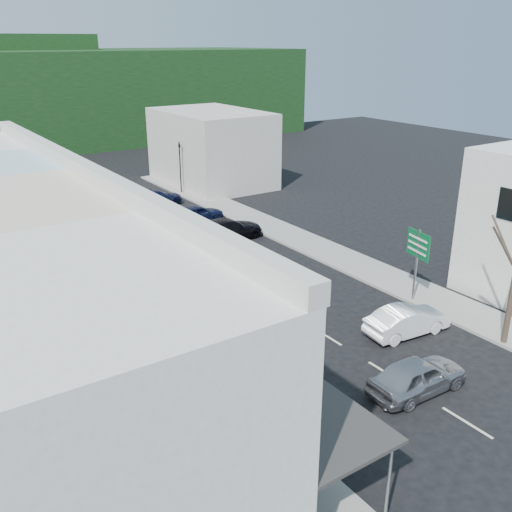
{
  "coord_description": "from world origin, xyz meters",
  "views": [
    {
      "loc": [
        -16.3,
        -18.16,
        13.29
      ],
      "look_at": [
        0.0,
        6.0,
        2.2
      ],
      "focal_mm": 40.0,
      "sensor_mm": 36.0,
      "label": 1
    }
  ],
  "objects_px": {
    "bus": "(174,252)",
    "car_white": "(407,321)",
    "traffic_signal": "(180,168)",
    "pedestrian_left": "(134,342)",
    "car_silver": "(417,377)",
    "car_red": "(241,356)",
    "direction_sign": "(416,266)"
  },
  "relations": [
    {
      "from": "car_white",
      "to": "direction_sign",
      "type": "bearing_deg",
      "value": -47.0
    },
    {
      "from": "car_white",
      "to": "car_red",
      "type": "xyz_separation_m",
      "value": [
        -8.32,
        1.75,
        0.0
      ]
    },
    {
      "from": "car_silver",
      "to": "pedestrian_left",
      "type": "distance_m",
      "value": 11.99
    },
    {
      "from": "car_white",
      "to": "traffic_signal",
      "type": "bearing_deg",
      "value": -0.23
    },
    {
      "from": "car_silver",
      "to": "pedestrian_left",
      "type": "xyz_separation_m",
      "value": [
        -8.45,
        8.5,
        0.3
      ]
    },
    {
      "from": "car_white",
      "to": "car_silver",
      "type": "bearing_deg",
      "value": 142.78
    },
    {
      "from": "car_red",
      "to": "pedestrian_left",
      "type": "relative_size",
      "value": 2.71
    },
    {
      "from": "pedestrian_left",
      "to": "car_white",
      "type": "bearing_deg",
      "value": -94.5
    },
    {
      "from": "car_silver",
      "to": "traffic_signal",
      "type": "relative_size",
      "value": 0.92
    },
    {
      "from": "car_silver",
      "to": "pedestrian_left",
      "type": "bearing_deg",
      "value": 46.72
    },
    {
      "from": "bus",
      "to": "traffic_signal",
      "type": "height_order",
      "value": "traffic_signal"
    },
    {
      "from": "car_red",
      "to": "traffic_signal",
      "type": "distance_m",
      "value": 30.68
    },
    {
      "from": "car_red",
      "to": "direction_sign",
      "type": "relative_size",
      "value": 1.13
    },
    {
      "from": "pedestrian_left",
      "to": "traffic_signal",
      "type": "xyz_separation_m",
      "value": [
        15.1,
        25.18,
        1.38
      ]
    },
    {
      "from": "bus",
      "to": "car_white",
      "type": "height_order",
      "value": "bus"
    },
    {
      "from": "pedestrian_left",
      "to": "direction_sign",
      "type": "relative_size",
      "value": 0.42
    },
    {
      "from": "pedestrian_left",
      "to": "traffic_signal",
      "type": "bearing_deg",
      "value": -12.84
    },
    {
      "from": "bus",
      "to": "car_red",
      "type": "relative_size",
      "value": 2.52
    },
    {
      "from": "bus",
      "to": "car_silver",
      "type": "height_order",
      "value": "bus"
    },
    {
      "from": "car_white",
      "to": "pedestrian_left",
      "type": "height_order",
      "value": "pedestrian_left"
    },
    {
      "from": "pedestrian_left",
      "to": "direction_sign",
      "type": "xyz_separation_m",
      "value": [
        14.9,
        -2.6,
        1.04
      ]
    },
    {
      "from": "direction_sign",
      "to": "pedestrian_left",
      "type": "bearing_deg",
      "value": -177.48
    },
    {
      "from": "traffic_signal",
      "to": "pedestrian_left",
      "type": "bearing_deg",
      "value": 50.43
    },
    {
      "from": "bus",
      "to": "direction_sign",
      "type": "distance_m",
      "value": 13.8
    },
    {
      "from": "bus",
      "to": "car_white",
      "type": "xyz_separation_m",
      "value": [
        5.98,
        -12.72,
        -0.85
      ]
    },
    {
      "from": "car_silver",
      "to": "direction_sign",
      "type": "xyz_separation_m",
      "value": [
        6.45,
        5.9,
        1.34
      ]
    },
    {
      "from": "car_silver",
      "to": "traffic_signal",
      "type": "bearing_deg",
      "value": -9.28
    },
    {
      "from": "bus",
      "to": "car_white",
      "type": "distance_m",
      "value": 14.08
    },
    {
      "from": "bus",
      "to": "car_white",
      "type": "bearing_deg",
      "value": -67.19
    },
    {
      "from": "car_red",
      "to": "direction_sign",
      "type": "xyz_separation_m",
      "value": [
        11.4,
        0.58,
        1.34
      ]
    },
    {
      "from": "traffic_signal",
      "to": "car_white",
      "type": "bearing_deg",
      "value": 75.15
    },
    {
      "from": "car_silver",
      "to": "pedestrian_left",
      "type": "relative_size",
      "value": 2.59
    }
  ]
}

